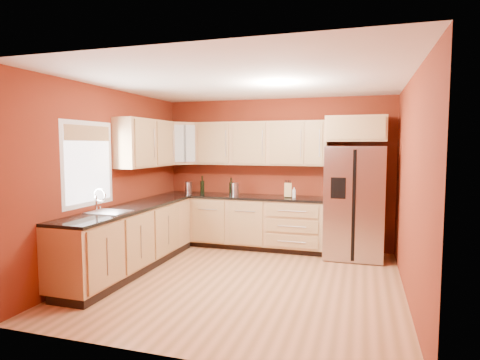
{
  "coord_description": "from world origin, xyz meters",
  "views": [
    {
      "loc": [
        1.47,
        -4.94,
        1.8
      ],
      "look_at": [
        -0.33,
        0.9,
        1.26
      ],
      "focal_mm": 30.0,
      "sensor_mm": 36.0,
      "label": 1
    }
  ],
  "objects_px": {
    "wine_bottle_a": "(202,185)",
    "knife_block": "(288,190)",
    "refrigerator": "(354,202)",
    "soap_dispenser": "(294,193)",
    "canister_left": "(189,188)"
  },
  "relations": [
    {
      "from": "wine_bottle_a",
      "to": "knife_block",
      "type": "height_order",
      "value": "wine_bottle_a"
    },
    {
      "from": "canister_left",
      "to": "wine_bottle_a",
      "type": "height_order",
      "value": "wine_bottle_a"
    },
    {
      "from": "refrigerator",
      "to": "soap_dispenser",
      "type": "height_order",
      "value": "refrigerator"
    },
    {
      "from": "refrigerator",
      "to": "wine_bottle_a",
      "type": "bearing_deg",
      "value": 179.88
    },
    {
      "from": "wine_bottle_a",
      "to": "knife_block",
      "type": "relative_size",
      "value": 1.39
    },
    {
      "from": "soap_dispenser",
      "to": "canister_left",
      "type": "bearing_deg",
      "value": 178.26
    },
    {
      "from": "canister_left",
      "to": "knife_block",
      "type": "xyz_separation_m",
      "value": [
        1.84,
        -0.03,
        0.02
      ]
    },
    {
      "from": "wine_bottle_a",
      "to": "refrigerator",
      "type": "bearing_deg",
      "value": -0.12
    },
    {
      "from": "canister_left",
      "to": "soap_dispenser",
      "type": "height_order",
      "value": "canister_left"
    },
    {
      "from": "canister_left",
      "to": "knife_block",
      "type": "distance_m",
      "value": 1.84
    },
    {
      "from": "wine_bottle_a",
      "to": "knife_block",
      "type": "bearing_deg",
      "value": 1.98
    },
    {
      "from": "canister_left",
      "to": "wine_bottle_a",
      "type": "relative_size",
      "value": 0.62
    },
    {
      "from": "canister_left",
      "to": "knife_block",
      "type": "height_order",
      "value": "knife_block"
    },
    {
      "from": "refrigerator",
      "to": "soap_dispenser",
      "type": "xyz_separation_m",
      "value": [
        -0.97,
        0.03,
        0.12
      ]
    },
    {
      "from": "refrigerator",
      "to": "soap_dispenser",
      "type": "bearing_deg",
      "value": 178.07
    }
  ]
}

